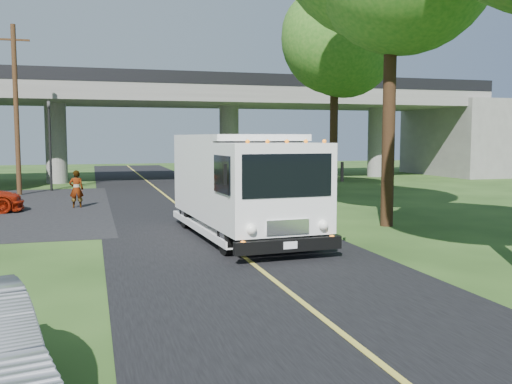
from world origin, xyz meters
name	(u,v)px	position (x,y,z in m)	size (l,w,h in m)	color
ground	(323,320)	(0.00, 0.00, 0.00)	(120.00, 120.00, 0.00)	#233D16
road	(208,229)	(0.00, 10.00, 0.01)	(7.00, 90.00, 0.02)	black
lane_line	(208,228)	(0.00, 10.00, 0.03)	(0.12, 90.00, 0.01)	gold
overpass	(146,116)	(0.00, 32.00, 4.56)	(54.00, 10.00, 7.30)	slate
traffic_signal	(50,136)	(-6.00, 26.00, 3.20)	(0.18, 0.22, 5.20)	black
utility_pole	(16,109)	(-7.50, 24.00, 4.59)	(1.60, 0.26, 9.00)	#472D19
tree_right_far	(340,40)	(9.21, 19.84, 8.30)	(5.77, 5.67, 10.99)	#382314
step_van	(242,182)	(0.69, 8.08, 1.73)	(3.28, 7.77, 3.19)	white
pedestrian	(76,189)	(-4.40, 17.36, 0.83)	(0.61, 0.40, 1.67)	gray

